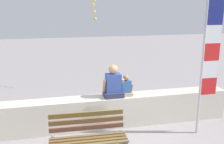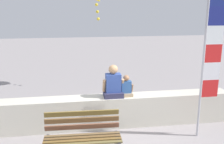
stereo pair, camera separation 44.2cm
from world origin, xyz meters
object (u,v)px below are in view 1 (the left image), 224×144
object	(u,v)px
person_adult	(113,84)
person_child	(126,88)
flag_banner	(209,51)
park_bench	(88,140)

from	to	relation	value
person_adult	person_child	bearing A→B (deg)	0.06
person_adult	flag_banner	world-z (taller)	flag_banner
park_bench	flag_banner	world-z (taller)	flag_banner
park_bench	person_child	size ratio (longest dim) A/B	2.82
person_adult	person_child	xyz separation A→B (m)	(0.31, 0.00, -0.10)
person_adult	flag_banner	bearing A→B (deg)	-22.53
park_bench	flag_banner	distance (m)	3.15
person_child	park_bench	bearing A→B (deg)	-130.08
person_adult	flag_banner	size ratio (longest dim) A/B	0.24
park_bench	person_adult	xyz separation A→B (m)	(0.80, 1.31, 0.65)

